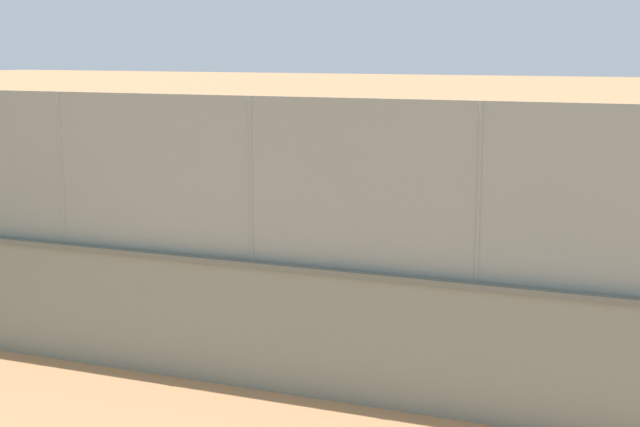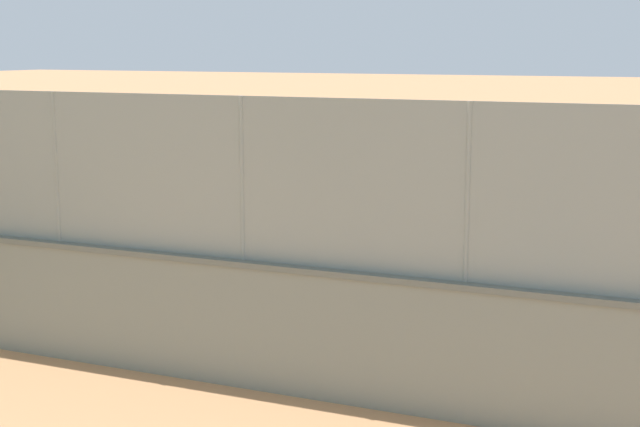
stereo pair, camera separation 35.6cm
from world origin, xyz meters
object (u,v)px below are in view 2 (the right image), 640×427
object	(u,v)px
player_baseline_waiting	(369,173)
courtside_bench	(51,282)
player_crossing_court	(327,243)
player_foreground_swinging	(334,182)
sports_ball	(349,228)

from	to	relation	value
player_baseline_waiting	courtside_bench	xyz separation A→B (m)	(1.15, 12.13, -0.55)
courtside_bench	player_crossing_court	bearing A→B (deg)	-146.52
player_foreground_swinging	sports_ball	xyz separation A→B (m)	(-1.02, 1.34, -0.92)
player_foreground_swinging	player_crossing_court	xyz separation A→B (m)	(-3.18, 7.37, 0.02)
sports_ball	player_foreground_swinging	bearing A→B (deg)	-52.78
player_baseline_waiting	player_crossing_court	xyz separation A→B (m)	(-2.99, 9.39, 0.01)
player_foreground_swinging	player_crossing_court	world-z (taller)	player_crossing_court
sports_ball	courtside_bench	xyz separation A→B (m)	(1.97, 8.76, 0.39)
courtside_bench	player_baseline_waiting	bearing A→B (deg)	-95.42
player_crossing_court	player_foreground_swinging	bearing A→B (deg)	-66.65
player_foreground_swinging	player_baseline_waiting	bearing A→B (deg)	-95.48
player_crossing_court	player_baseline_waiting	bearing A→B (deg)	-72.37
sports_ball	player_crossing_court	bearing A→B (deg)	109.75
sports_ball	courtside_bench	size ratio (longest dim) A/B	0.09
player_crossing_court	sports_ball	world-z (taller)	player_crossing_court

